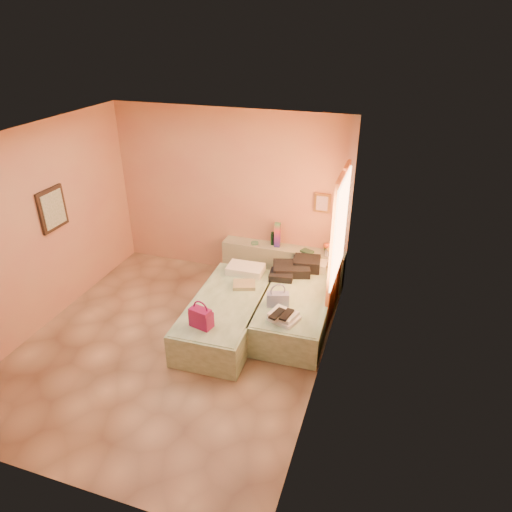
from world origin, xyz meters
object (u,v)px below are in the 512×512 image
Objects in this scene: bed_right at (297,307)px; flower_vase at (329,248)px; headboard_ledge at (283,264)px; bed_left at (227,314)px; blue_handbag at (278,299)px; green_book at (307,251)px; towel_stack at (284,317)px; water_bottle at (273,238)px; magenta_handbag at (201,317)px.

flower_vase is at bearing 73.70° from bed_right.
headboard_ledge is 1.60m from bed_left.
headboard_ledge is at bearing 174.70° from flower_vase.
bed_left is at bearing 168.97° from blue_handbag.
towel_stack is at bearing -62.31° from green_book.
water_bottle reaches higher than towel_stack.
bed_left is 6.94× the size of magenta_handbag.
blue_handbag is 0.86× the size of towel_stack.
green_book is 0.54× the size of towel_stack.
flower_vase is (0.34, -0.01, 0.11)m from green_book.
magenta_handbag reaches higher than headboard_ledge.
green_book reaches higher than headboard_ledge.
bed_right is at bearing 62.98° from magenta_handbag.
flower_vase is 0.73× the size of towel_stack.
bed_left is 0.78m from magenta_handbag.
magenta_handbag reaches higher than bed_left.
bed_right is 10.67× the size of green_book.
towel_stack is (0.89, -0.22, 0.30)m from bed_left.
blue_handbag is at bearing -107.56° from flower_vase.
headboard_ledge is 1.02× the size of bed_right.
towel_stack is (-0.26, -1.69, -0.23)m from flower_vase.
green_book is at bearing -8.78° from headboard_ledge.
magenta_handbag is (-0.28, -2.25, -0.12)m from water_bottle.
flower_vase is (1.15, 1.48, 0.53)m from bed_left.
bed_right is at bearing 47.27° from blue_handbag.
flower_vase is 1.47m from blue_handbag.
blue_handbag is (0.32, -1.46, 0.27)m from headboard_ledge.
magenta_handbag is (-0.89, -2.15, -0.03)m from green_book.
bed_left is 1.68m from water_bottle.
flower_vase is (0.95, -0.11, 0.02)m from water_bottle.
bed_right is at bearing 27.13° from bed_left.
green_book is (0.61, -0.10, -0.09)m from water_bottle.
flower_vase reaches higher than towel_stack.
water_bottle is 1.17× the size of green_book.
green_book is at bearing 59.60° from bed_left.
bed_right is 9.12× the size of water_bottle.
magenta_handbag is at bearing -98.66° from bed_left.
bed_left is 1.74m from green_book.
bed_left is 1.95m from flower_vase.
blue_handbag is (0.51, -1.49, -0.16)m from water_bottle.
towel_stack is (-0.01, -0.71, 0.30)m from bed_right.
bed_left is 0.80m from blue_handbag.
flower_vase is 1.73m from towel_stack.
blue_handbag is at bearing -71.00° from water_bottle.
bed_right is at bearing 89.21° from towel_stack.
green_book is at bearing 178.95° from flower_vase.
headboard_ledge is at bearing 73.94° from bed_left.
water_bottle is at bearing 90.75° from blue_handbag.
blue_handbag reaches higher than green_book.
flower_vase reaches higher than headboard_ledge.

